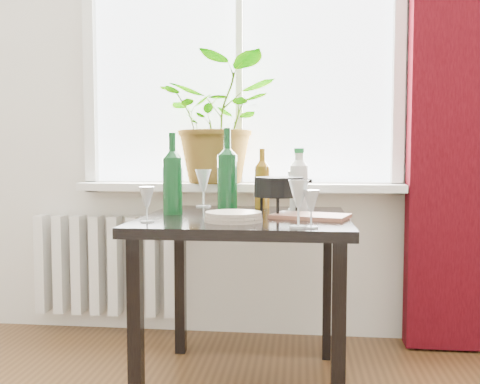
# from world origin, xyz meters

# --- Properties ---
(window) EXTENTS (1.72, 0.08, 1.62)m
(window) POSITION_xyz_m (0.00, 2.22, 1.60)
(window) COLOR white
(window) RESTS_ON ground
(windowsill) EXTENTS (1.72, 0.20, 0.04)m
(windowsill) POSITION_xyz_m (0.00, 2.15, 0.82)
(windowsill) COLOR white
(windowsill) RESTS_ON ground
(curtain) EXTENTS (0.50, 0.12, 2.56)m
(curtain) POSITION_xyz_m (1.12, 2.12, 1.30)
(curtain) COLOR #34040A
(curtain) RESTS_ON ground
(radiator) EXTENTS (0.80, 0.10, 0.55)m
(radiator) POSITION_xyz_m (-0.75, 2.18, 0.38)
(radiator) COLOR white
(radiator) RESTS_ON ground
(table) EXTENTS (0.85, 0.85, 0.74)m
(table) POSITION_xyz_m (0.10, 1.55, 0.65)
(table) COLOR black
(table) RESTS_ON ground
(potted_plant) EXTENTS (0.62, 0.54, 0.66)m
(potted_plant) POSITION_xyz_m (-0.09, 2.15, 1.18)
(potted_plant) COLOR #387E21
(potted_plant) RESTS_ON windowsill
(wine_bottle_left) EXTENTS (0.11, 0.11, 0.36)m
(wine_bottle_left) POSITION_xyz_m (-0.22, 1.58, 0.92)
(wine_bottle_left) COLOR #0B3D18
(wine_bottle_left) RESTS_ON table
(wine_bottle_right) EXTENTS (0.11, 0.11, 0.38)m
(wine_bottle_right) POSITION_xyz_m (0.00, 1.70, 0.93)
(wine_bottle_right) COLOR #0B3D18
(wine_bottle_right) RESTS_ON table
(bottle_amber) EXTENTS (0.09, 0.09, 0.29)m
(bottle_amber) POSITION_xyz_m (0.15, 1.89, 0.89)
(bottle_amber) COLOR brown
(bottle_amber) RESTS_ON table
(cleaning_bottle) EXTENTS (0.10, 0.10, 0.29)m
(cleaning_bottle) POSITION_xyz_m (0.32, 1.79, 0.89)
(cleaning_bottle) COLOR silver
(cleaning_bottle) RESTS_ON table
(wineglass_front_right) EXTENTS (0.08, 0.08, 0.17)m
(wineglass_front_right) POSITION_xyz_m (0.32, 1.21, 0.83)
(wineglass_front_right) COLOR silver
(wineglass_front_right) RESTS_ON table
(wineglass_far_right) EXTENTS (0.06, 0.06, 0.14)m
(wineglass_far_right) POSITION_xyz_m (0.37, 1.20, 0.81)
(wineglass_far_right) COLOR silver
(wineglass_far_right) RESTS_ON table
(wineglass_back_center) EXTENTS (0.10, 0.10, 0.19)m
(wineglass_back_center) POSITION_xyz_m (0.31, 1.81, 0.83)
(wineglass_back_center) COLOR white
(wineglass_back_center) RESTS_ON table
(wineglass_back_left) EXTENTS (0.11, 0.11, 0.19)m
(wineglass_back_left) POSITION_xyz_m (-0.15, 1.92, 0.84)
(wineglass_back_left) COLOR silver
(wineglass_back_left) RESTS_ON table
(wineglass_front_left) EXTENTS (0.06, 0.06, 0.14)m
(wineglass_front_left) POSITION_xyz_m (-0.25, 1.30, 0.81)
(wineglass_front_left) COLOR #B4BEC2
(wineglass_front_left) RESTS_ON table
(plate_stack) EXTENTS (0.25, 0.25, 0.04)m
(plate_stack) POSITION_xyz_m (0.07, 1.36, 0.76)
(plate_stack) COLOR #B9AC9A
(plate_stack) RESTS_ON table
(fondue_pot) EXTENTS (0.30, 0.29, 0.16)m
(fondue_pot) POSITION_xyz_m (0.24, 1.60, 0.82)
(fondue_pot) COLOR black
(fondue_pot) RESTS_ON table
(tv_remote) EXTENTS (0.12, 0.16, 0.02)m
(tv_remote) POSITION_xyz_m (0.10, 1.35, 0.75)
(tv_remote) COLOR black
(tv_remote) RESTS_ON table
(cutting_board) EXTENTS (0.34, 0.27, 0.02)m
(cutting_board) POSITION_xyz_m (0.37, 1.50, 0.75)
(cutting_board) COLOR #965C43
(cutting_board) RESTS_ON table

